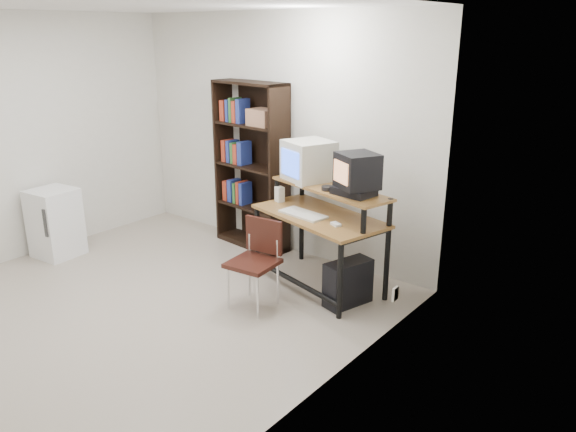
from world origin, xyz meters
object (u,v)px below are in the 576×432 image
Objects in this scene: computer_desk at (321,217)px; bookshelf at (253,164)px; pc_tower at (348,283)px; crt_monitor at (309,161)px; crt_tv at (357,171)px; school_chair at (257,254)px; mini_fridge at (55,223)px.

bookshelf is (-1.25, 0.43, 0.26)m from computer_desk.
computer_desk is at bearing 173.48° from pc_tower.
pc_tower is (0.75, -0.39, -0.96)m from crt_monitor.
crt_tv is at bearing 6.31° from crt_monitor.
mini_fridge is (-2.53, -0.50, -0.11)m from school_chair.
mini_fridge is at bearing -129.13° from crt_monitor.
bookshelf reaches higher than pc_tower.
computer_desk is 0.68m from pc_tower.
computer_desk is 0.75m from school_chair.
crt_monitor is 0.69× the size of school_chair.
mini_fridge is (-3.10, -1.22, -0.83)m from crt_tv.
pc_tower is at bearing -41.03° from crt_tv.
school_chair reaches higher than mini_fridge.
pc_tower is 0.57× the size of school_chair.
school_chair is 1.60m from bookshelf.
crt_monitor is 1.22× the size of crt_tv.
crt_monitor is at bearing -166.05° from crt_tv.
school_chair is at bearing -125.90° from pc_tower.
crt_tv is 0.56× the size of school_chair.
school_chair is (-0.21, -0.69, -0.21)m from computer_desk.
pc_tower is at bearing -6.52° from crt_monitor.
crt_tv is (0.36, 0.03, 0.51)m from computer_desk.
computer_desk is 2.65× the size of crt_monitor.
crt_tv is at bearing 19.03° from computer_desk.
pc_tower is 3.34m from mini_fridge.
computer_desk is at bearing 66.85° from school_chair.
crt_monitor is 0.69m from crt_tv.
crt_tv is 3.43m from mini_fridge.
bookshelf reaches higher than crt_tv.
crt_tv reaches higher than computer_desk.
bookshelf is (-1.61, 0.40, -0.25)m from crt_tv.
crt_monitor is at bearing 89.96° from school_chair.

